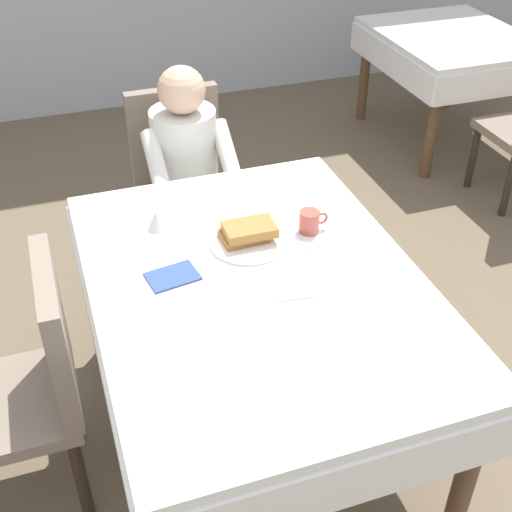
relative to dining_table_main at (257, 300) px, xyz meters
The scene contains 14 objects.
ground_plane 0.65m from the dining_table_main, ahead, with size 14.00×14.00×0.00m, color brown.
dining_table_main is the anchor object (origin of this frame).
chair_diner 1.18m from the dining_table_main, 89.61° to the left, with size 0.44×0.45×0.93m.
diner_person 1.01m from the dining_table_main, 89.56° to the left, with size 0.40×0.43×1.12m.
chair_left_side 0.78m from the dining_table_main, behind, with size 0.45×0.44×0.93m.
plate_breakfast 0.24m from the dining_table_main, 79.93° to the left, with size 0.28×0.28×0.02m, color white.
breakfast_stack 0.26m from the dining_table_main, 80.04° to the left, with size 0.20×0.13×0.06m.
cup_coffee 0.38m from the dining_table_main, 37.50° to the left, with size 0.11×0.08×0.08m.
syrup_pitcher 0.50m from the dining_table_main, 121.80° to the left, with size 0.08×0.08×0.07m.
fork_left_of_plate 0.26m from the dining_table_main, 128.19° to the left, with size 0.18×0.01×0.01m, color silver.
knife_right_of_plate 0.31m from the dining_table_main, 40.31° to the left, with size 0.20×0.01×0.01m, color silver.
spoon_near_edge 0.19m from the dining_table_main, 57.55° to the right, with size 0.15×0.01×0.01m, color silver.
napkin_folded 0.30m from the dining_table_main, 158.63° to the left, with size 0.17×0.12×0.01m, color #334C7F.
background_table_far 2.91m from the dining_table_main, 44.92° to the left, with size 0.92×1.12×0.74m.
Camera 1 is at (-0.58, -1.70, 2.14)m, focal length 47.32 mm.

